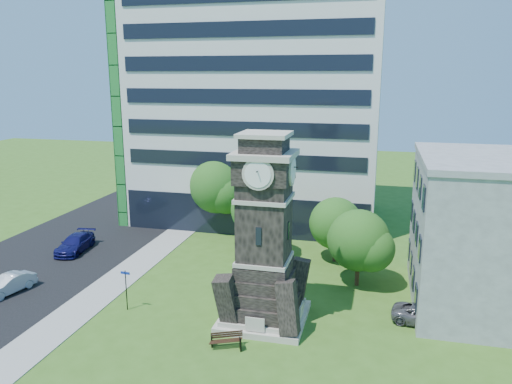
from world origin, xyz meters
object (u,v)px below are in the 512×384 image
(car_street_north, at_px, (75,244))
(street_sign, at_px, (126,285))
(car_east_lot, at_px, (427,316))
(car_street_mid, at_px, (8,284))
(park_bench, at_px, (226,340))
(clock_tower, at_px, (264,243))

(car_street_north, distance_m, street_sign, 13.84)
(car_street_north, bearing_deg, car_east_lot, -19.50)
(car_street_mid, xyz_separation_m, park_bench, (17.69, -3.33, -0.16))
(car_street_mid, bearing_deg, park_bench, 1.75)
(park_bench, distance_m, street_sign, 8.61)
(clock_tower, distance_m, car_street_north, 21.73)
(clock_tower, height_order, car_street_north, clock_tower)
(car_street_north, relative_size, park_bench, 2.72)
(car_east_lot, height_order, street_sign, street_sign)
(car_east_lot, bearing_deg, car_street_north, 88.66)
(car_street_north, bearing_deg, car_street_mid, -94.14)
(clock_tower, distance_m, car_street_mid, 19.61)
(car_street_north, bearing_deg, park_bench, -41.18)
(clock_tower, xyz_separation_m, car_east_lot, (10.24, 1.83, -4.68))
(clock_tower, distance_m, park_bench, 6.30)
(car_street_north, xyz_separation_m, car_east_lot, (29.73, -6.64, -0.13))
(car_street_north, relative_size, street_sign, 1.79)
(car_street_mid, height_order, park_bench, car_street_mid)
(car_east_lot, bearing_deg, clock_tower, 111.37)
(car_street_north, distance_m, park_bench, 21.93)
(clock_tower, bearing_deg, park_bench, -109.44)
(car_east_lot, bearing_deg, street_sign, 109.12)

